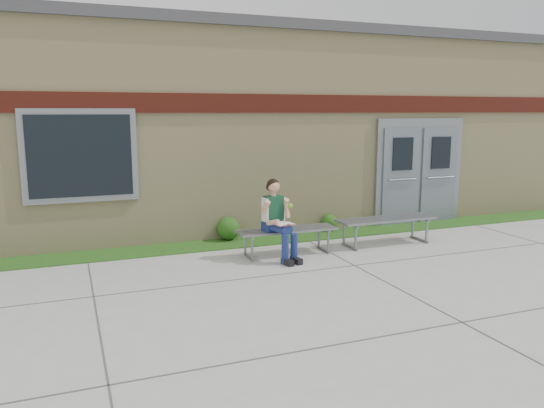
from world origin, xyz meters
name	(u,v)px	position (x,y,z in m)	size (l,w,h in m)	color
ground	(312,282)	(0.00, 0.00, 0.00)	(80.00, 80.00, 0.00)	#9E9E99
grass_strip	(253,241)	(0.00, 2.60, 0.01)	(16.00, 0.80, 0.02)	#204311
school_building	(206,126)	(0.00, 5.99, 2.10)	(16.20, 6.22, 4.20)	beige
bench_left	(287,235)	(0.25, 1.53, 0.35)	(1.76, 0.52, 0.45)	slate
bench_right	(386,224)	(2.25, 1.53, 0.38)	(1.91, 0.54, 0.50)	slate
girl	(278,218)	(0.00, 1.33, 0.70)	(0.52, 0.83, 1.35)	navy
shrub_mid	(228,228)	(-0.42, 2.85, 0.24)	(0.44, 0.44, 0.44)	#204311
shrub_east	(329,222)	(1.75, 2.85, 0.19)	(0.34, 0.34, 0.34)	#204311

